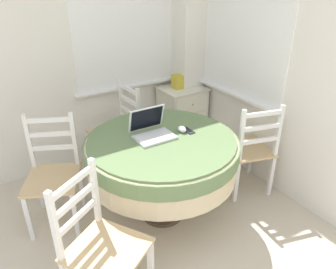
# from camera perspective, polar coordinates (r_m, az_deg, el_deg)

# --- Properties ---
(corner_room_shell) EXTENTS (4.41, 4.61, 2.55)m
(corner_room_shell) POSITION_cam_1_polar(r_m,az_deg,el_deg) (2.59, 0.46, 12.90)
(corner_room_shell) COLOR white
(corner_room_shell) RESTS_ON ground_plane
(round_dining_table) EXTENTS (1.20, 1.20, 0.74)m
(round_dining_table) POSITION_cam_1_polar(r_m,az_deg,el_deg) (2.58, -1.07, -3.39)
(round_dining_table) COLOR #4C3D2D
(round_dining_table) RESTS_ON ground_plane
(laptop) EXTENTS (0.30, 0.26, 0.22)m
(laptop) POSITION_cam_1_polar(r_m,az_deg,el_deg) (2.54, -2.85, 0.69)
(laptop) COLOR silver
(laptop) RESTS_ON round_dining_table
(computer_mouse) EXTENTS (0.06, 0.09, 0.05)m
(computer_mouse) POSITION_cam_1_polar(r_m,az_deg,el_deg) (2.61, 2.44, 0.93)
(computer_mouse) COLOR white
(computer_mouse) RESTS_ON round_dining_table
(cell_phone) EXTENTS (0.06, 0.13, 0.01)m
(cell_phone) POSITION_cam_1_polar(r_m,az_deg,el_deg) (2.63, 3.48, 0.71)
(cell_phone) COLOR #2D2D33
(cell_phone) RESTS_ON round_dining_table
(dining_chair_near_back_window) EXTENTS (0.46, 0.43, 0.91)m
(dining_chair_near_back_window) POSITION_cam_1_polar(r_m,az_deg,el_deg) (3.36, -8.65, 0.66)
(dining_chair_near_back_window) COLOR tan
(dining_chair_near_back_window) RESTS_ON ground_plane
(dining_chair_near_right_window) EXTENTS (0.51, 0.53, 0.91)m
(dining_chair_near_right_window) POSITION_cam_1_polar(r_m,az_deg,el_deg) (3.07, 13.90, -2.58)
(dining_chair_near_right_window) COLOR tan
(dining_chair_near_right_window) RESTS_ON ground_plane
(dining_chair_camera_near) EXTENTS (0.57, 0.58, 0.91)m
(dining_chair_camera_near) POSITION_cam_1_polar(r_m,az_deg,el_deg) (2.10, -11.67, -18.44)
(dining_chair_camera_near) COLOR tan
(dining_chair_camera_near) RESTS_ON ground_plane
(dining_chair_left_flank) EXTENTS (0.55, 0.57, 0.91)m
(dining_chair_left_flank) POSITION_cam_1_polar(r_m,az_deg,el_deg) (2.79, -19.36, -6.62)
(dining_chair_left_flank) COLOR tan
(dining_chair_left_flank) RESTS_ON ground_plane
(corner_cabinet) EXTENTS (0.49, 0.42, 0.71)m
(corner_cabinet) POSITION_cam_1_polar(r_m,az_deg,el_deg) (3.84, 2.45, 3.15)
(corner_cabinet) COLOR silver
(corner_cabinet) RESTS_ON ground_plane
(storage_box) EXTENTS (0.19, 0.12, 0.15)m
(storage_box) POSITION_cam_1_polar(r_m,az_deg,el_deg) (3.70, 2.27, 9.30)
(storage_box) COLOR gold
(storage_box) RESTS_ON corner_cabinet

